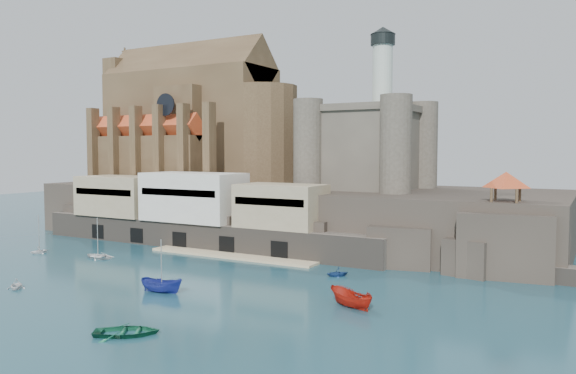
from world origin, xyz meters
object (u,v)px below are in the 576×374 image
Objects in this scene: boat_1 at (16,289)px; boat_2 at (162,292)px; castle_keep at (368,143)px; pavilion at (506,182)px; church at (196,127)px.

boat_2 is at bearing -19.09° from boat_1.
castle_keep is 4.58× the size of pavilion.
boat_2 is (31.93, -46.56, -22.13)m from church.
pavilion reaches higher than boat_2.
church is 60.25m from boat_1.
boat_2 is at bearing -55.56° from church.
boat_2 is at bearing -138.07° from pavilion.
boat_2 is (-34.20, -30.71, -12.73)m from pavilion.
pavilion is 1.15× the size of boat_2.
church is 15.99× the size of boat_1.
boat_1 is 18.42m from boat_2.
boat_1 is (15.07, -53.97, -22.13)m from church.
pavilion is 47.69m from boat_2.
church reaches higher than boat_2.
pavilion is (66.13, -15.85, -9.40)m from church.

